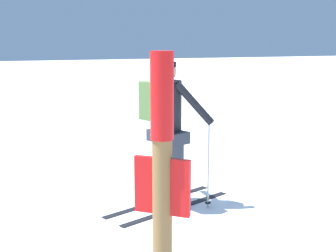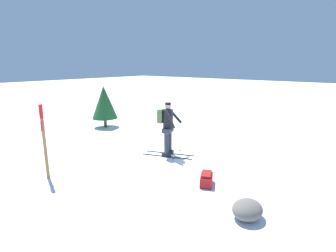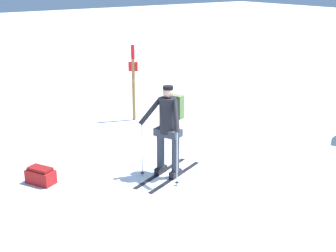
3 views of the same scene
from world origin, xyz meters
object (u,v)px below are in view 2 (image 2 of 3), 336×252
object	(u,v)px
skier	(167,126)
dropped_backpack	(206,179)
trail_marker	(44,136)
pine_tree	(104,102)
rock_boulder	(247,210)

from	to	relation	value
skier	dropped_backpack	bearing A→B (deg)	-116.86
trail_marker	pine_tree	bearing A→B (deg)	36.99
skier	trail_marker	bearing A→B (deg)	158.35
skier	rock_boulder	size ratio (longest dim) A/B	2.61
rock_boulder	pine_tree	bearing A→B (deg)	69.88
dropped_backpack	trail_marker	size ratio (longest dim) A/B	0.30
trail_marker	rock_boulder	world-z (taller)	trail_marker
trail_marker	rock_boulder	size ratio (longest dim) A/B	2.94
skier	trail_marker	world-z (taller)	trail_marker
dropped_backpack	pine_tree	xyz separation A→B (m)	(2.26, 6.89, 1.04)
rock_boulder	dropped_backpack	bearing A→B (deg)	60.97
trail_marker	rock_boulder	xyz separation A→B (m)	(1.52, -4.83, -0.98)
skier	trail_marker	size ratio (longest dim) A/B	0.89
trail_marker	rock_boulder	distance (m)	5.16
skier	trail_marker	distance (m)	3.62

